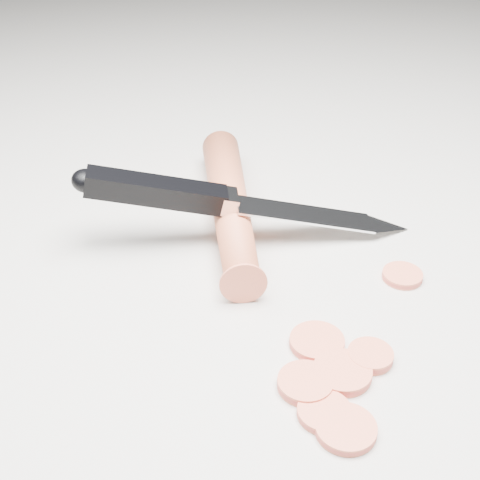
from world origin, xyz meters
TOP-DOWN VIEW (x-y plane):
  - ground at (0.00, 0.00)m, footprint 2.40×2.40m
  - carrot at (0.02, 0.11)m, footprint 0.12×0.21m
  - carrot_slice_0 at (-0.04, -0.09)m, footprint 0.04×0.04m
  - carrot_slice_1 at (-0.04, -0.11)m, footprint 0.03×0.03m
  - carrot_slice_2 at (-0.01, -0.09)m, footprint 0.04×0.04m
  - carrot_slice_3 at (0.02, -0.09)m, footprint 0.03×0.03m
  - carrot_slice_4 at (0.10, -0.03)m, footprint 0.03×0.03m
  - carrot_slice_5 at (-0.01, -0.06)m, footprint 0.04×0.04m
  - carrot_slice_6 at (-0.04, -0.13)m, footprint 0.04×0.04m
  - kitchen_knife at (0.02, 0.08)m, footprint 0.27×0.15m

SIDE VIEW (x-z plane):
  - ground at x=0.00m, z-range 0.00..0.00m
  - carrot_slice_1 at x=-0.04m, z-range 0.00..0.01m
  - carrot_slice_4 at x=0.10m, z-range 0.00..0.01m
  - carrot_slice_6 at x=-0.04m, z-range 0.00..0.01m
  - carrot_slice_5 at x=-0.01m, z-range 0.00..0.01m
  - carrot_slice_2 at x=-0.01m, z-range 0.00..0.01m
  - carrot_slice_0 at x=-0.04m, z-range 0.00..0.01m
  - carrot_slice_3 at x=0.02m, z-range 0.00..0.01m
  - carrot at x=0.02m, z-range 0.00..0.03m
  - kitchen_knife at x=0.02m, z-range 0.00..0.07m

